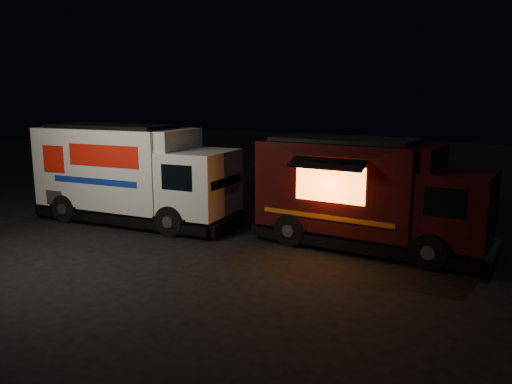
{
  "coord_description": "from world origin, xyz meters",
  "views": [
    {
      "loc": [
        11.85,
        -9.89,
        4.45
      ],
      "look_at": [
        2.3,
        2.0,
        1.51
      ],
      "focal_mm": 35.0,
      "sensor_mm": 36.0,
      "label": 1
    }
  ],
  "objects": [
    {
      "name": "red_truck",
      "position": [
        5.51,
        3.46,
        1.61
      ],
      "size": [
        7.21,
        3.41,
        3.23
      ],
      "primitive_type": null,
      "rotation": [
        0.0,
        0.0,
        0.13
      ],
      "color": "#370A0E",
      "rests_on": "ground"
    },
    {
      "name": "ground",
      "position": [
        0.0,
        0.0,
        0.0
      ],
      "size": [
        80.0,
        80.0,
        0.0
      ],
      "primitive_type": "plane",
      "color": "black",
      "rests_on": "ground"
    },
    {
      "name": "white_truck",
      "position": [
        -2.41,
        1.09,
        1.73
      ],
      "size": [
        8.02,
        4.39,
        3.45
      ],
      "primitive_type": null,
      "rotation": [
        0.0,
        0.0,
        0.25
      ],
      "color": "silver",
      "rests_on": "ground"
    }
  ]
}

